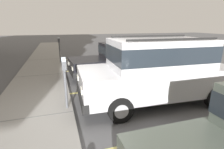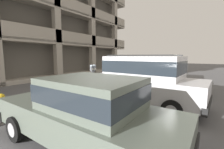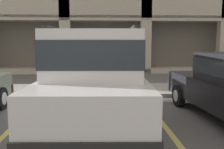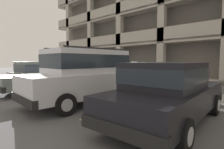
{
  "view_description": "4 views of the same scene",
  "coord_description": "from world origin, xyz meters",
  "px_view_note": "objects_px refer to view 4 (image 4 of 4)",
  "views": [
    {
      "loc": [
        -4.36,
        0.49,
        2.38
      ],
      "look_at": [
        0.59,
        -1.08,
        0.88
      ],
      "focal_mm": 28.0,
      "sensor_mm": 36.0,
      "label": 1
    },
    {
      "loc": [
        -5.5,
        -4.78,
        1.98
      ],
      "look_at": [
        -0.2,
        -1.16,
        1.19
      ],
      "focal_mm": 24.0,
      "sensor_mm": 36.0,
      "label": 2
    },
    {
      "loc": [
        0.24,
        -7.62,
        1.76
      ],
      "look_at": [
        0.58,
        -0.46,
        0.85
      ],
      "focal_mm": 40.0,
      "sensor_mm": 36.0,
      "label": 3
    },
    {
      "loc": [
        5.37,
        -6.49,
        1.58
      ],
      "look_at": [
        -0.05,
        -0.86,
        0.97
      ],
      "focal_mm": 28.0,
      "sensor_mm": 36.0,
      "label": 4
    }
  ],
  "objects_px": {
    "parking_garage": "(188,2)",
    "dark_hatchback": "(168,91)",
    "fire_hydrant": "(88,78)",
    "red_sedan": "(44,76)",
    "silver_suv": "(88,74)",
    "parking_meter_near": "(134,69)"
  },
  "relations": [
    {
      "from": "red_sedan",
      "to": "parking_garage",
      "type": "height_order",
      "value": "parking_garage"
    },
    {
      "from": "silver_suv",
      "to": "dark_hatchback",
      "type": "bearing_deg",
      "value": 3.89
    },
    {
      "from": "dark_hatchback",
      "to": "parking_meter_near",
      "type": "xyz_separation_m",
      "value": [
        -3.07,
        2.67,
        0.36
      ]
    },
    {
      "from": "silver_suv",
      "to": "fire_hydrant",
      "type": "relative_size",
      "value": 6.93
    },
    {
      "from": "dark_hatchback",
      "to": "parking_meter_near",
      "type": "distance_m",
      "value": 4.08
    },
    {
      "from": "silver_suv",
      "to": "parking_meter_near",
      "type": "bearing_deg",
      "value": 89.8
    },
    {
      "from": "parking_meter_near",
      "to": "silver_suv",
      "type": "bearing_deg",
      "value": -92.59
    },
    {
      "from": "silver_suv",
      "to": "dark_hatchback",
      "type": "relative_size",
      "value": 1.06
    },
    {
      "from": "parking_meter_near",
      "to": "red_sedan",
      "type": "bearing_deg",
      "value": -140.56
    },
    {
      "from": "dark_hatchback",
      "to": "fire_hydrant",
      "type": "bearing_deg",
      "value": 153.23
    },
    {
      "from": "silver_suv",
      "to": "fire_hydrant",
      "type": "distance_m",
      "value": 4.95
    },
    {
      "from": "parking_garage",
      "to": "silver_suv",
      "type": "bearing_deg",
      "value": -82.51
    },
    {
      "from": "dark_hatchback",
      "to": "fire_hydrant",
      "type": "xyz_separation_m",
      "value": [
        -7.03,
        2.97,
        -0.36
      ]
    },
    {
      "from": "silver_suv",
      "to": "fire_hydrant",
      "type": "xyz_separation_m",
      "value": [
        -3.84,
        3.05,
        -0.62
      ]
    },
    {
      "from": "parking_garage",
      "to": "dark_hatchback",
      "type": "bearing_deg",
      "value": -70.39
    },
    {
      "from": "silver_suv",
      "to": "parking_garage",
      "type": "xyz_separation_m",
      "value": [
        -1.89,
        14.33,
        6.45
      ]
    },
    {
      "from": "dark_hatchback",
      "to": "parking_garage",
      "type": "bearing_deg",
      "value": 105.72
    },
    {
      "from": "parking_meter_near",
      "to": "parking_garage",
      "type": "height_order",
      "value": "parking_garage"
    },
    {
      "from": "fire_hydrant",
      "to": "dark_hatchback",
      "type": "bearing_deg",
      "value": -22.88
    },
    {
      "from": "red_sedan",
      "to": "fire_hydrant",
      "type": "distance_m",
      "value": 3.23
    },
    {
      "from": "dark_hatchback",
      "to": "fire_hydrant",
      "type": "height_order",
      "value": "dark_hatchback"
    },
    {
      "from": "red_sedan",
      "to": "parking_meter_near",
      "type": "xyz_separation_m",
      "value": [
        3.49,
        2.87,
        0.36
      ]
    }
  ]
}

